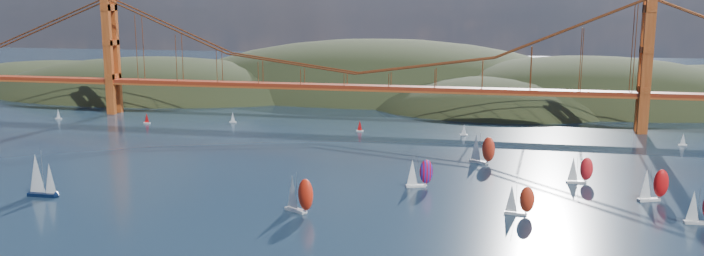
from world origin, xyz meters
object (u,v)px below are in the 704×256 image
(sloop_navy, at_px, (40,176))
(racer_1, at_px, (519,199))
(racer_4, at_px, (653,184))
(racer_rwb, at_px, (419,172))
(racer_5, at_px, (482,149))
(racer_0, at_px, (299,194))
(racer_3, at_px, (579,169))
(racer_2, at_px, (702,207))

(sloop_navy, bearing_deg, racer_1, 4.18)
(racer_4, height_order, racer_rwb, racer_4)
(racer_1, xyz_separation_m, racer_5, (-10.80, 55.27, 0.97))
(racer_0, bearing_deg, racer_3, 59.87)
(racer_3, bearing_deg, racer_2, -64.42)
(sloop_navy, height_order, racer_2, sloop_navy)
(racer_rwb, bearing_deg, racer_4, -20.48)
(racer_4, bearing_deg, racer_5, 120.64)
(racer_4, bearing_deg, racer_rwb, 156.70)
(racer_1, distance_m, racer_4, 41.13)
(racer_3, relative_size, racer_rwb, 0.97)
(racer_0, distance_m, racer_3, 86.22)
(racer_3, bearing_deg, racer_rwb, -173.08)
(sloop_navy, xyz_separation_m, racer_3, (147.13, 46.46, -1.68))
(racer_rwb, bearing_deg, racer_3, -2.26)
(racer_0, bearing_deg, racer_rwb, 76.88)
(racer_1, bearing_deg, racer_2, 8.89)
(racer_0, height_order, racer_2, racer_0)
(sloop_navy, relative_size, racer_3, 1.50)
(sloop_navy, bearing_deg, racer_0, 0.14)
(racer_5, bearing_deg, racer_4, -7.91)
(racer_2, bearing_deg, racer_0, -178.24)
(racer_2, xyz_separation_m, racer_4, (-7.29, 18.62, 0.34))
(racer_0, bearing_deg, racer_2, 34.72)
(sloop_navy, relative_size, racer_0, 1.27)
(racer_1, height_order, racer_5, racer_5)
(sloop_navy, xyz_separation_m, racer_2, (171.86, 12.49, -1.56))
(racer_0, height_order, racer_4, racer_0)
(racer_1, xyz_separation_m, racer_rwb, (-27.80, 21.26, 0.30))
(racer_3, xyz_separation_m, racer_rwb, (-46.09, -14.44, 0.14))
(racer_4, height_order, racer_5, racer_5)
(racer_1, height_order, racer_2, racer_2)
(racer_0, bearing_deg, sloop_navy, -151.26)
(racer_5, bearing_deg, racer_3, -4.95)
(racer_5, bearing_deg, racer_1, -49.96)
(racer_4, relative_size, racer_5, 0.93)
(racer_1, relative_size, racer_rwb, 0.93)
(racer_1, xyz_separation_m, racer_2, (43.03, 1.73, 0.28))
(racer_5, bearing_deg, racer_2, -15.87)
(racer_0, xyz_separation_m, racer_1, (54.92, 9.82, -0.93))
(racer_rwb, bearing_deg, sloop_navy, 177.92)
(racer_rwb, bearing_deg, racer_1, -57.08)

